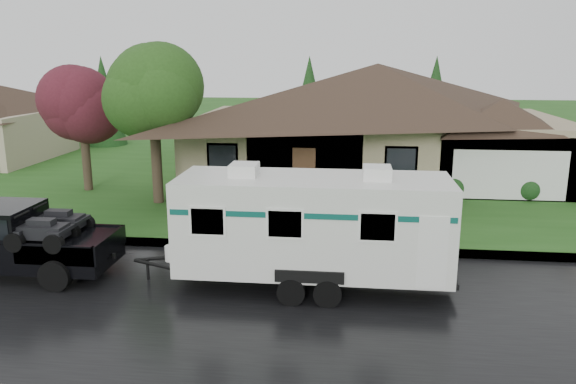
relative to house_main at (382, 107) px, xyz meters
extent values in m
plane|color=#235219|center=(-2.29, -13.84, -3.59)|extent=(140.00, 140.00, 0.00)
cube|color=black|center=(-2.29, -15.84, -3.59)|extent=(140.00, 8.00, 0.01)
cube|color=gray|center=(-2.29, -11.59, -3.52)|extent=(140.00, 0.50, 0.15)
cube|color=#235219|center=(-2.29, 1.16, -3.52)|extent=(140.00, 26.00, 0.15)
cube|color=#9E896B|center=(-0.29, 0.16, -1.94)|extent=(18.00, 10.00, 3.00)
pyramid|color=#36261D|center=(-0.29, 0.16, 2.16)|extent=(19.44, 10.80, 2.60)
cube|color=#9E896B|center=(5.11, -2.84, -2.09)|extent=(5.76, 4.00, 2.70)
cylinder|color=#382B1E|center=(-9.47, -6.71, -2.03)|extent=(0.43, 0.43, 2.83)
sphere|color=#2D5B1D|center=(-9.47, -6.71, 1.08)|extent=(3.91, 3.91, 3.91)
cylinder|color=#382B1E|center=(-13.41, -4.88, -2.24)|extent=(0.39, 0.39, 2.40)
sphere|color=#5B1C29|center=(-13.41, -4.88, 0.39)|extent=(3.32, 3.32, 3.32)
sphere|color=#143814|center=(-6.59, -4.54, -2.94)|extent=(1.00, 1.00, 1.00)
sphere|color=#143814|center=(-3.44, -4.54, -2.94)|extent=(1.00, 1.00, 1.00)
sphere|color=#143814|center=(-0.29, -4.54, -2.94)|extent=(1.00, 1.00, 1.00)
sphere|color=#143814|center=(2.86, -4.54, -2.94)|extent=(1.00, 1.00, 1.00)
sphere|color=#143814|center=(6.01, -4.54, -2.94)|extent=(1.00, 1.00, 1.00)
cube|color=black|center=(-11.18, -14.52, -2.80)|extent=(6.08, 2.03, 0.87)
cube|color=black|center=(-9.25, -14.52, -2.60)|extent=(2.23, 1.92, 0.06)
cylinder|color=black|center=(-9.25, -15.51, -3.17)|extent=(0.85, 0.32, 0.85)
cylinder|color=black|center=(-9.25, -13.53, -3.17)|extent=(0.85, 0.32, 0.85)
cube|color=silver|center=(-2.48, -14.52, -1.79)|extent=(7.09, 2.43, 2.48)
cube|color=black|center=(-2.48, -14.52, -3.19)|extent=(7.50, 1.22, 0.14)
cube|color=#0B4E45|center=(-2.48, -14.52, -1.25)|extent=(6.95, 2.45, 0.14)
cube|color=white|center=(-4.30, -14.52, -0.39)|extent=(0.71, 0.81, 0.32)
cube|color=white|center=(-0.86, -14.52, -0.39)|extent=(0.71, 0.81, 0.32)
cylinder|color=black|center=(-2.93, -15.72, -3.24)|extent=(0.71, 0.24, 0.71)
cylinder|color=black|center=(-2.93, -13.33, -3.24)|extent=(0.71, 0.24, 0.71)
cylinder|color=black|center=(-2.02, -15.72, -3.24)|extent=(0.71, 0.24, 0.71)
cylinder|color=black|center=(-2.02, -13.33, -3.24)|extent=(0.71, 0.24, 0.71)
camera|label=1|loc=(-1.56, -28.69, 2.49)|focal=35.00mm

